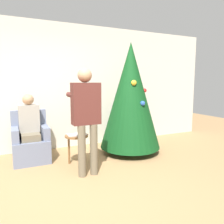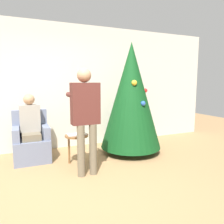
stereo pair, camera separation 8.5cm
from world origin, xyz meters
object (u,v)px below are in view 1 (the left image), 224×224
Objects in this scene: christmas_tree at (130,96)px; side_stool at (77,140)px; person_standing at (86,112)px; person_seated at (30,125)px; armchair at (31,143)px.

christmas_tree is 1.42m from side_stool.
christmas_tree reaches higher than person_standing.
person_standing reaches higher than person_seated.
person_seated is at bearing 144.32° from side_stool.
person_seated is at bearing 126.82° from person_standing.
armchair reaches higher than side_stool.
side_stool is (0.73, -0.52, -0.23)m from person_seated.
christmas_tree is 2.01m from person_seated.
person_standing is at bearing -53.80° from armchair.
side_stool is (-1.19, -0.20, -0.74)m from christmas_tree.
christmas_tree is 4.24× the size of side_stool.
armchair is at bearing 169.86° from christmas_tree.
christmas_tree is 1.35× the size of person_standing.
person_standing is (-1.17, -0.68, -0.18)m from christmas_tree.
christmas_tree is 1.81× the size of person_seated.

